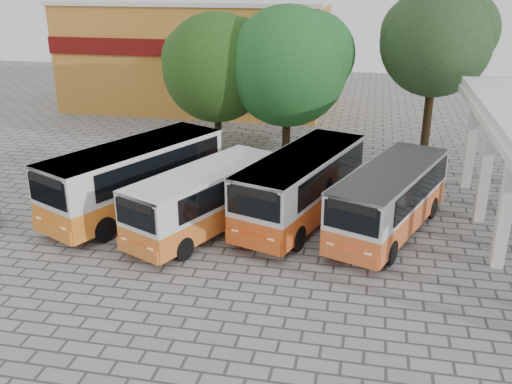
% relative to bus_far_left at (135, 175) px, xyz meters
% --- Properties ---
extents(ground, '(90.00, 90.00, 0.00)m').
position_rel_bus_far_left_xyz_m(ground, '(7.32, -3.89, -1.84)').
color(ground, gray).
rests_on(ground, ground).
extents(shophouse_block, '(20.40, 10.40, 8.30)m').
position_rel_bus_far_left_xyz_m(shophouse_block, '(-3.68, 22.10, 2.32)').
color(shophouse_block, '#B67628').
rests_on(shophouse_block, ground).
extents(bus_far_left, '(6.25, 9.50, 3.19)m').
position_rel_bus_far_left_xyz_m(bus_far_left, '(0.00, 0.00, 0.00)').
color(bus_far_left, orange).
rests_on(bus_far_left, ground).
extents(bus_centre_left, '(5.28, 8.15, 2.74)m').
position_rel_bus_far_left_xyz_m(bus_centre_left, '(3.60, -1.29, -0.26)').
color(bus_centre_left, orange).
rests_on(bus_centre_left, ground).
extents(bus_centre_right, '(5.09, 9.00, 3.05)m').
position_rel_bus_far_left_xyz_m(bus_centre_right, '(7.43, 0.67, -0.08)').
color(bus_centre_right, '#E05216').
rests_on(bus_centre_right, ground).
extents(bus_far_right, '(5.13, 8.51, 2.87)m').
position_rel_bus_far_left_xyz_m(bus_far_right, '(11.17, 0.06, -0.18)').
color(bus_far_right, orange).
rests_on(bus_far_right, ground).
extents(tree_left, '(6.74, 6.42, 8.25)m').
position_rel_bus_far_left_xyz_m(tree_left, '(1.13, 10.30, 3.41)').
color(tree_left, black).
rests_on(tree_left, ground).
extents(tree_middle, '(7.19, 6.85, 8.71)m').
position_rel_bus_far_left_xyz_m(tree_middle, '(5.40, 9.99, 3.67)').
color(tree_middle, black).
rests_on(tree_middle, ground).
extents(tree_right, '(6.44, 6.13, 9.77)m').
position_rel_bus_far_left_xyz_m(tree_right, '(13.46, 11.31, 5.06)').
color(tree_right, black).
rests_on(tree_right, ground).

